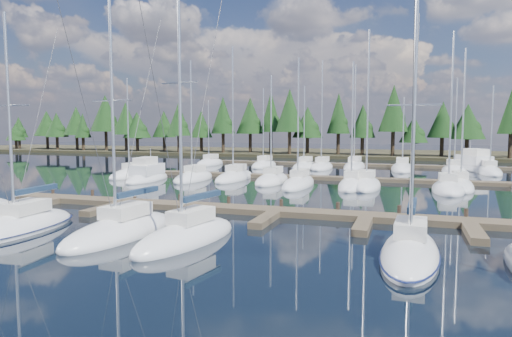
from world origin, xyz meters
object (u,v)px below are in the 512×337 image
(front_sailboat_2, at_px, (122,231))
(front_sailboat_3, at_px, (187,236))
(motor_yacht_right, at_px, (474,167))
(main_dock, at_px, (275,213))
(front_sailboat_1, at_px, (20,226))
(front_sailboat_4, at_px, (410,253))
(motor_yacht_left, at_px, (147,176))

(front_sailboat_2, relative_size, front_sailboat_3, 0.90)
(front_sailboat_3, xyz_separation_m, motor_yacht_right, (19.75, 48.75, 0.24))
(main_dock, xyz_separation_m, front_sailboat_1, (-12.74, -8.93, 0.07))
(main_dock, xyz_separation_m, front_sailboat_4, (8.61, -7.78, 0.08))
(front_sailboat_3, bearing_deg, motor_yacht_left, 125.56)
(front_sailboat_3, distance_m, front_sailboat_4, 11.03)
(main_dock, distance_m, motor_yacht_left, 25.03)
(main_dock, xyz_separation_m, motor_yacht_right, (17.34, 40.53, 0.34))
(front_sailboat_2, bearing_deg, motor_yacht_left, 118.69)
(front_sailboat_1, distance_m, motor_yacht_right, 57.89)
(motor_yacht_left, bearing_deg, front_sailboat_1, -74.63)
(front_sailboat_2, xyz_separation_m, motor_yacht_right, (23.83, 48.63, 0.26))
(front_sailboat_2, bearing_deg, front_sailboat_3, -1.77)
(main_dock, relative_size, front_sailboat_4, 3.49)
(motor_yacht_left, bearing_deg, front_sailboat_2, -61.31)
(front_sailboat_2, height_order, motor_yacht_right, front_sailboat_2)
(main_dock, distance_m, front_sailboat_4, 11.61)
(front_sailboat_4, xyz_separation_m, motor_yacht_right, (8.73, 48.31, 0.26))
(motor_yacht_right, bearing_deg, motor_yacht_left, -146.01)
(front_sailboat_1, relative_size, motor_yacht_right, 1.24)
(front_sailboat_4, xyz_separation_m, motor_yacht_left, (-28.11, 23.47, 0.20))
(motor_yacht_right, bearing_deg, main_dock, -113.16)
(main_dock, height_order, motor_yacht_right, motor_yacht_right)
(front_sailboat_4, bearing_deg, front_sailboat_1, -176.92)
(front_sailboat_1, distance_m, front_sailboat_3, 10.35)
(front_sailboat_1, bearing_deg, main_dock, 35.04)
(front_sailboat_1, bearing_deg, front_sailboat_2, 7.58)
(front_sailboat_3, xyz_separation_m, motor_yacht_left, (-17.09, 23.91, 0.17))
(motor_yacht_left, bearing_deg, front_sailboat_3, -54.44)
(front_sailboat_4, height_order, motor_yacht_left, front_sailboat_4)
(main_dock, xyz_separation_m, front_sailboat_2, (-6.49, -8.10, 0.08))
(front_sailboat_2, height_order, front_sailboat_3, front_sailboat_3)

